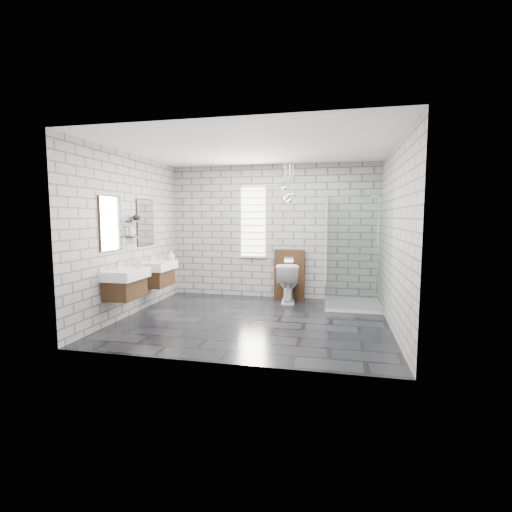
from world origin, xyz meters
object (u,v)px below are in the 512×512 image
(vanity_right, at_px, (156,267))
(cistern_panel, at_px, (289,274))
(vanity_left, at_px, (123,275))
(shower_enclosure, at_px, (348,280))
(toilet, at_px, (288,282))

(vanity_right, relative_size, cistern_panel, 1.57)
(vanity_left, height_order, shower_enclosure, shower_enclosure)
(toilet, bearing_deg, vanity_left, 36.30)
(vanity_left, xyz_separation_m, toilet, (2.28, 2.05, -0.38))
(cistern_panel, height_order, shower_enclosure, shower_enclosure)
(cistern_panel, bearing_deg, vanity_right, -151.21)
(cistern_panel, distance_m, shower_enclosure, 1.24)
(shower_enclosure, xyz_separation_m, toilet, (-1.13, 0.27, -0.12))
(cistern_panel, height_order, toilet, cistern_panel)
(vanity_left, xyz_separation_m, shower_enclosure, (3.41, 1.78, -0.25))
(vanity_right, relative_size, shower_enclosure, 0.77)
(cistern_panel, xyz_separation_m, shower_enclosure, (1.13, -0.52, 0.00))
(vanity_left, relative_size, toilet, 2.06)
(toilet, bearing_deg, cistern_panel, -95.69)
(vanity_right, bearing_deg, cistern_panel, 28.79)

